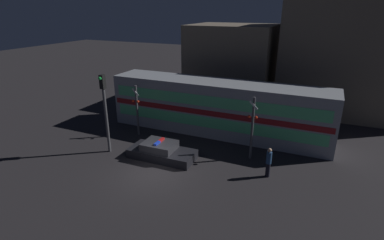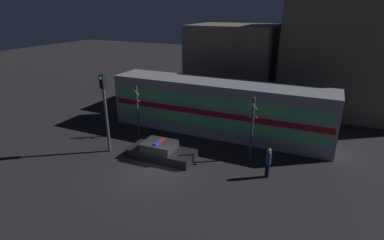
{
  "view_description": "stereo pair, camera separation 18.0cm",
  "coord_description": "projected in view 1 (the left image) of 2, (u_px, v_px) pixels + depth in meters",
  "views": [
    {
      "loc": [
        8.52,
        -13.3,
        9.32
      ],
      "look_at": [
        0.42,
        4.8,
        1.84
      ],
      "focal_mm": 28.0,
      "sensor_mm": 36.0,
      "label": 1
    },
    {
      "loc": [
        8.68,
        -13.22,
        9.32
      ],
      "look_at": [
        0.42,
        4.8,
        1.84
      ],
      "focal_mm": 28.0,
      "sensor_mm": 36.0,
      "label": 2
    }
  ],
  "objects": [
    {
      "name": "train",
      "position": [
        217.0,
        108.0,
        23.18
      ],
      "size": [
        17.08,
        3.06,
        4.08
      ],
      "color": "#999EA5",
      "rests_on": "ground_plane"
    },
    {
      "name": "crossing_signal_near",
      "position": [
        252.0,
        127.0,
        18.94
      ],
      "size": [
        0.64,
        0.32,
        4.18
      ],
      "color": "#4C4C51",
      "rests_on": "ground_plane"
    },
    {
      "name": "pedestrian",
      "position": [
        269.0,
        162.0,
        17.26
      ],
      "size": [
        0.31,
        0.31,
        1.84
      ],
      "color": "black",
      "rests_on": "ground_plane"
    },
    {
      "name": "ground_plane",
      "position": [
        153.0,
        173.0,
        17.9
      ],
      "size": [
        120.0,
        120.0,
        0.0
      ],
      "primitive_type": "plane",
      "color": "#262326"
    },
    {
      "name": "building_left",
      "position": [
        232.0,
        64.0,
        30.58
      ],
      "size": [
        8.16,
        6.84,
        7.76
      ],
      "color": "#726656",
      "rests_on": "ground_plane"
    },
    {
      "name": "crossing_signal_far",
      "position": [
        137.0,
        109.0,
        22.66
      ],
      "size": [
        0.64,
        0.32,
        3.91
      ],
      "color": "#4C4C51",
      "rests_on": "ground_plane"
    },
    {
      "name": "police_car",
      "position": [
        161.0,
        152.0,
        19.64
      ],
      "size": [
        4.43,
        1.99,
        1.21
      ],
      "rotation": [
        0.0,
        0.0,
        0.02
      ],
      "color": "black",
      "rests_on": "ground_plane"
    },
    {
      "name": "traffic_light_corner",
      "position": [
        105.0,
        107.0,
        19.52
      ],
      "size": [
        0.3,
        0.46,
        5.35
      ],
      "color": "#4C4C51",
      "rests_on": "ground_plane"
    },
    {
      "name": "building_center",
      "position": [
        348.0,
        54.0,
        26.52
      ],
      "size": [
        11.28,
        6.35,
        10.94
      ],
      "color": "#726656",
      "rests_on": "ground_plane"
    }
  ]
}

